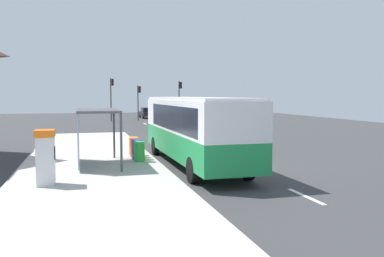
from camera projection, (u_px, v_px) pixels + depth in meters
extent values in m
cube|color=#38383A|center=(170.00, 137.00, 32.55)|extent=(56.00, 92.00, 0.04)
cube|color=beige|center=(91.00, 163.00, 19.33)|extent=(6.20, 30.00, 0.18)
cube|color=silver|center=(306.00, 196.00, 13.37)|extent=(0.16, 2.20, 0.01)
cube|color=silver|center=(246.00, 170.00, 18.18)|extent=(0.16, 2.20, 0.01)
cube|color=silver|center=(212.00, 154.00, 22.99)|extent=(0.16, 2.20, 0.01)
cube|color=silver|center=(189.00, 144.00, 27.80)|extent=(0.16, 2.20, 0.01)
cube|color=silver|center=(173.00, 137.00, 32.61)|extent=(0.16, 2.20, 0.01)
cube|color=silver|center=(161.00, 131.00, 37.42)|extent=(0.16, 2.20, 0.01)
cube|color=silver|center=(152.00, 127.00, 42.23)|extent=(0.16, 2.20, 0.01)
cube|color=silver|center=(145.00, 124.00, 47.04)|extent=(0.16, 2.20, 0.01)
cube|color=#1E8C47|center=(194.00, 143.00, 19.19)|extent=(2.62, 11.03, 1.15)
cube|color=silver|center=(194.00, 115.00, 19.08)|extent=(2.62, 11.03, 1.45)
cube|color=silver|center=(194.00, 99.00, 19.02)|extent=(2.49, 10.81, 0.12)
cube|color=black|center=(169.00, 112.00, 24.31)|extent=(2.30, 0.15, 1.22)
cube|color=black|center=(172.00, 118.00, 18.28)|extent=(0.17, 8.58, 1.10)
cylinder|color=black|center=(155.00, 146.00, 22.67)|extent=(0.29, 1.00, 1.00)
cylinder|color=black|center=(194.00, 145.00, 23.28)|extent=(0.29, 1.00, 1.00)
cylinder|color=black|center=(193.00, 170.00, 15.38)|extent=(0.29, 1.00, 1.00)
cylinder|color=black|center=(248.00, 167.00, 15.99)|extent=(0.29, 1.00, 1.00)
cube|color=black|center=(176.00, 115.00, 40.27)|extent=(2.20, 5.27, 1.96)
cube|color=black|center=(176.00, 112.00, 40.24)|extent=(2.16, 3.19, 0.44)
cylinder|color=black|center=(191.00, 126.00, 38.72)|extent=(0.25, 0.69, 0.68)
cylinder|color=black|center=(172.00, 127.00, 38.18)|extent=(0.25, 0.69, 0.68)
cylinder|color=black|center=(179.00, 124.00, 42.52)|extent=(0.25, 0.69, 0.68)
cylinder|color=black|center=(162.00, 124.00, 41.99)|extent=(0.25, 0.69, 0.68)
cube|color=black|center=(147.00, 114.00, 58.49)|extent=(1.84, 4.42, 0.60)
cube|color=black|center=(147.00, 110.00, 58.25)|extent=(1.61, 2.39, 0.60)
cylinder|color=black|center=(140.00, 115.00, 59.73)|extent=(0.21, 0.64, 0.64)
cylinder|color=black|center=(151.00, 115.00, 60.18)|extent=(0.21, 0.64, 0.64)
cylinder|color=black|center=(143.00, 117.00, 56.85)|extent=(0.21, 0.64, 0.64)
cylinder|color=black|center=(155.00, 116.00, 57.30)|extent=(0.21, 0.64, 0.64)
cube|color=#A51919|center=(163.00, 118.00, 47.42)|extent=(1.85, 4.42, 0.60)
cube|color=black|center=(162.00, 113.00, 47.57)|extent=(1.61, 2.39, 0.60)
cylinder|color=black|center=(172.00, 122.00, 46.20)|extent=(0.21, 0.64, 0.64)
cylinder|color=black|center=(158.00, 122.00, 45.79)|extent=(0.21, 0.64, 0.64)
cylinder|color=black|center=(167.00, 120.00, 49.10)|extent=(0.21, 0.64, 0.64)
cylinder|color=black|center=(154.00, 120.00, 48.69)|extent=(0.21, 0.64, 0.64)
cube|color=silver|center=(46.00, 161.00, 14.20)|extent=(0.60, 0.70, 1.70)
cube|color=orange|center=(45.00, 133.00, 14.12)|extent=(0.66, 0.76, 0.24)
cube|color=black|center=(55.00, 153.00, 14.26)|extent=(0.03, 0.36, 0.44)
cylinder|color=green|center=(139.00, 151.00, 19.30)|extent=(0.52, 0.52, 0.95)
cylinder|color=blue|center=(137.00, 150.00, 19.97)|extent=(0.52, 0.52, 0.95)
cylinder|color=red|center=(135.00, 148.00, 20.64)|extent=(0.52, 0.52, 0.95)
cylinder|color=yellow|center=(134.00, 146.00, 21.32)|extent=(0.52, 0.52, 0.95)
cylinder|color=#2D2D2D|center=(179.00, 101.00, 52.67)|extent=(0.14, 0.14, 5.07)
cube|color=black|center=(181.00, 85.00, 52.56)|extent=(0.24, 0.28, 0.84)
sphere|color=#360606|center=(182.00, 83.00, 52.56)|extent=(0.16, 0.16, 0.16)
sphere|color=#F2B20C|center=(182.00, 85.00, 52.59)|extent=(0.16, 0.16, 0.16)
sphere|color=black|center=(182.00, 87.00, 52.61)|extent=(0.16, 0.16, 0.16)
cylinder|color=#2D2D2D|center=(111.00, 100.00, 51.18)|extent=(0.14, 0.14, 5.41)
cube|color=black|center=(112.00, 82.00, 51.06)|extent=(0.24, 0.28, 0.84)
sphere|color=red|center=(113.00, 80.00, 51.06)|extent=(0.16, 0.16, 0.16)
sphere|color=#3C2C03|center=(113.00, 82.00, 51.09)|extent=(0.16, 0.16, 0.16)
sphere|color=black|center=(113.00, 84.00, 51.11)|extent=(0.16, 0.16, 0.16)
cylinder|color=#2D2D2D|center=(138.00, 103.00, 52.90)|extent=(0.14, 0.14, 4.53)
cube|color=black|center=(140.00, 89.00, 52.81)|extent=(0.24, 0.28, 0.84)
sphere|color=red|center=(140.00, 87.00, 52.82)|extent=(0.16, 0.16, 0.16)
sphere|color=#3C2C03|center=(140.00, 89.00, 52.84)|extent=(0.16, 0.16, 0.16)
sphere|color=black|center=(140.00, 92.00, 52.86)|extent=(0.16, 0.16, 0.16)
cube|color=#4C4C51|center=(98.00, 111.00, 18.20)|extent=(1.80, 4.00, 0.10)
cube|color=#8CA5B2|center=(78.00, 138.00, 18.08)|extent=(0.06, 3.80, 2.30)
cylinder|color=#4C4C51|center=(121.00, 142.00, 16.70)|extent=(0.10, 0.10, 2.44)
cylinder|color=#4C4C51|center=(114.00, 134.00, 20.36)|extent=(0.10, 0.10, 2.44)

